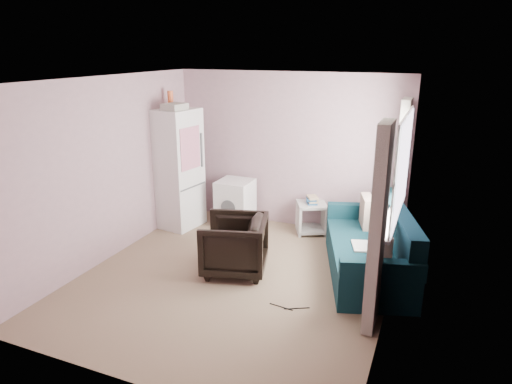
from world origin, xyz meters
TOP-DOWN VIEW (x-y plane):
  - room at (0.02, 0.01)m, footprint 3.84×4.24m
  - armchair at (-0.09, 0.19)m, footprint 0.94×0.98m
  - fridge at (-1.66, 1.35)m, footprint 0.77×0.76m
  - washing_machine at (-0.78, 1.71)m, footprint 0.54×0.56m
  - side_table at (0.48, 1.87)m, footprint 0.59×0.59m
  - sofa at (1.61, 0.79)m, footprint 1.50×2.22m
  - window_dressing at (1.78, 0.70)m, footprint 0.17×2.62m
  - floor_cables at (0.87, -0.40)m, footprint 0.46×0.15m

SIDE VIEW (x-z plane):
  - floor_cables at x=0.87m, z-range 0.00..0.01m
  - side_table at x=0.48m, z-range -0.02..0.59m
  - sofa at x=1.61m, z-range -0.12..0.79m
  - washing_machine at x=-0.78m, z-range 0.02..0.78m
  - armchair at x=-0.09m, z-range 0.00..0.83m
  - fridge at x=-1.66m, z-range -0.12..2.08m
  - window_dressing at x=1.78m, z-range 0.02..2.20m
  - room at x=0.02m, z-range -0.02..2.52m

